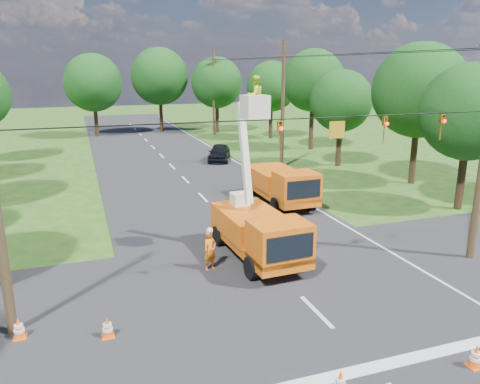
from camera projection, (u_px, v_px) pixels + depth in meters
name	position (u px, v px, depth m)	size (l,w,h in m)	color
ground	(185.00, 180.00, 33.97)	(140.00, 140.00, 0.00)	#1E4B16
road_main	(185.00, 180.00, 33.97)	(12.00, 100.00, 0.06)	black
road_cross	(291.00, 287.00, 17.55)	(56.00, 10.00, 0.07)	black
stop_bar	(372.00, 369.00, 12.81)	(9.00, 0.45, 0.02)	silver
edge_line	(257.00, 175.00, 35.74)	(0.12, 90.00, 0.02)	silver
bucket_truck	(258.00, 223.00, 19.76)	(2.68, 6.19, 7.68)	orange
second_truck	(281.00, 184.00, 27.87)	(2.60, 6.32, 2.35)	orange
ground_worker	(210.00, 251.00, 18.86)	(0.61, 0.40, 1.67)	orange
distant_car	(219.00, 153.00, 40.83)	(1.71, 4.25, 1.45)	black
traffic_cone_0	(340.00, 383.00, 11.71)	(0.38, 0.38, 0.71)	#FF5B0D
traffic_cone_1	(476.00, 357.00, 12.77)	(0.38, 0.38, 0.71)	#FF5B0D
traffic_cone_2	(257.00, 222.00, 23.86)	(0.38, 0.38, 0.71)	#FF5B0D
traffic_cone_3	(272.00, 205.00, 26.64)	(0.38, 0.38, 0.71)	#FF5B0D
traffic_cone_4	(107.00, 327.00, 14.20)	(0.38, 0.38, 0.71)	#FF5B0D
traffic_cone_5	(19.00, 328.00, 14.14)	(0.38, 0.38, 0.71)	#FF5B0D
traffic_cone_7	(266.00, 180.00, 32.70)	(0.38, 0.38, 0.71)	#FF5B0D
pole_right_mid	(283.00, 104.00, 37.15)	(1.80, 0.30, 10.00)	#4C3823
pole_right_far	(214.00, 92.00, 55.40)	(1.80, 0.30, 10.00)	#4C3823
signal_span	(352.00, 128.00, 16.72)	(18.00, 0.29, 1.07)	black
tree_right_a	(470.00, 112.00, 25.84)	(5.40, 5.40, 8.28)	#382616
tree_right_b	(420.00, 91.00, 31.56)	(6.40, 6.40, 9.65)	#382616
tree_right_c	(341.00, 101.00, 37.67)	(5.00, 5.00, 7.83)	#382616
tree_right_d	(313.00, 81.00, 45.12)	(6.00, 6.00, 9.70)	#382616
tree_right_e	(271.00, 87.00, 52.33)	(5.60, 5.60, 8.63)	#382616
tree_far_a	(93.00, 83.00, 53.59)	(6.60, 6.60, 9.50)	#382616
tree_far_b	(159.00, 76.00, 57.78)	(7.00, 7.00, 10.32)	#382616
tree_far_c	(217.00, 83.00, 57.29)	(6.20, 6.20, 9.18)	#382616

